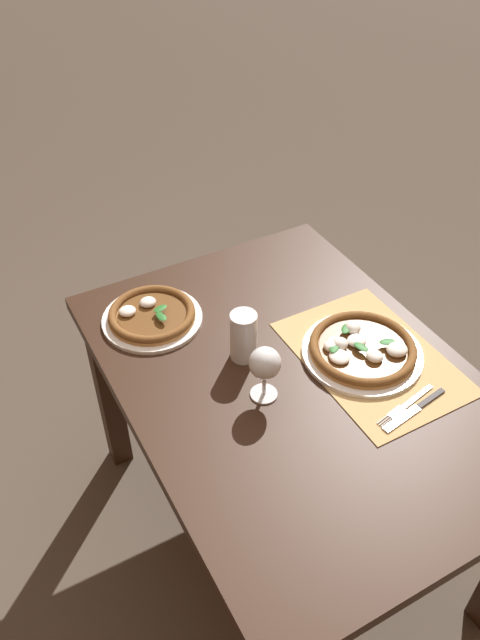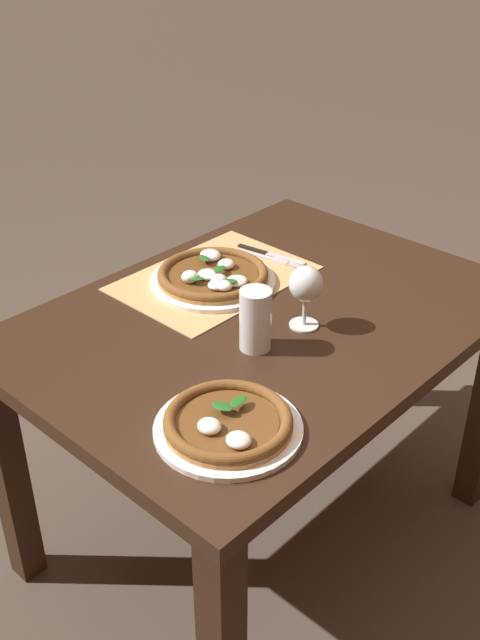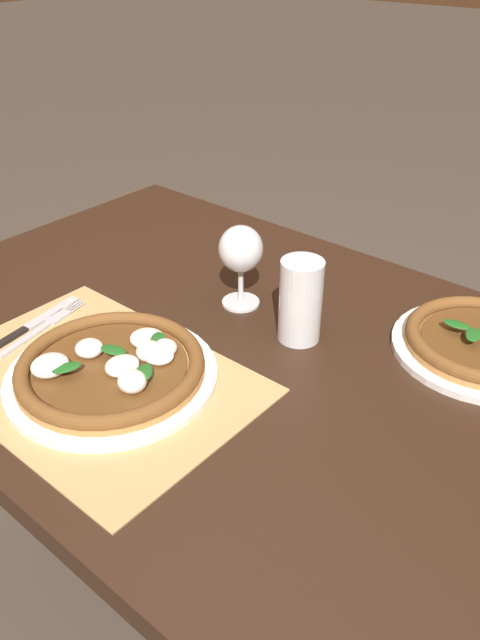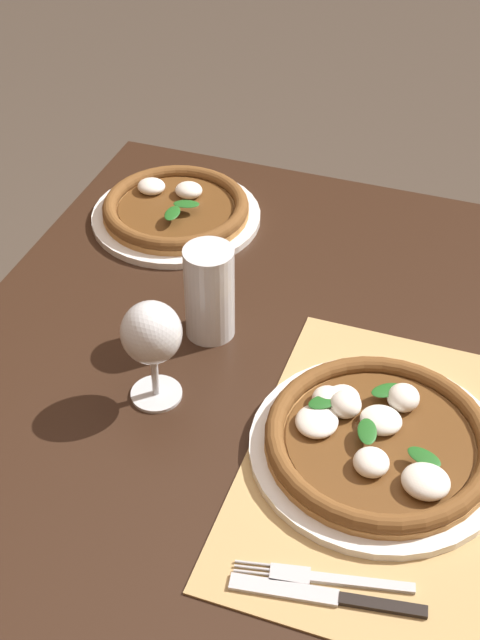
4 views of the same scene
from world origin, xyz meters
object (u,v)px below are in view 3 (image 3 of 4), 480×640
(pint_glass, at_px, (300,302))
(fork, at_px, (44,327))
(pizza_near, at_px, (112,368))
(wine_glass, at_px, (241,252))
(knife, at_px, (32,325))

(pint_glass, xyz_separation_m, fork, (-0.35, -0.27, -0.06))
(pizza_near, height_order, wine_glass, wine_glass)
(fork, height_order, knife, knife)
(wine_glass, bearing_deg, knife, -127.10)
(pizza_near, xyz_separation_m, pint_glass, (0.15, 0.28, 0.05))
(pizza_near, relative_size, fork, 1.64)
(fork, bearing_deg, pint_glass, 37.00)
(wine_glass, distance_m, fork, 0.37)
(wine_glass, distance_m, knife, 0.39)
(wine_glass, relative_size, fork, 0.78)
(pint_glass, relative_size, fork, 0.73)
(knife, bearing_deg, pizza_near, -1.15)
(wine_glass, bearing_deg, fork, -125.49)
(pint_glass, bearing_deg, wine_glass, 171.50)
(wine_glass, xyz_separation_m, pint_glass, (0.15, -0.02, -0.04))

